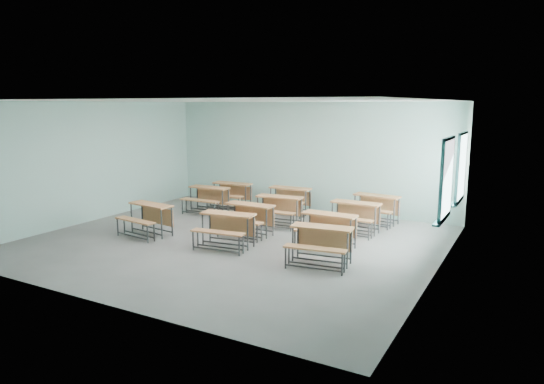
{
  "coord_description": "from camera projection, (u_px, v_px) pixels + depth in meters",
  "views": [
    {
      "loc": [
        5.98,
        -9.06,
        3.12
      ],
      "look_at": [
        0.35,
        1.2,
        1.0
      ],
      "focal_mm": 32.0,
      "sensor_mm": 36.0,
      "label": 1
    }
  ],
  "objects": [
    {
      "name": "desk_unit_r1c1",
      "position": [
        248.0,
        215.0,
        11.64
      ],
      "size": [
        1.22,
        0.83,
        0.75
      ],
      "rotation": [
        0.0,
        0.0,
        -0.02
      ],
      "color": "#AE6D3F",
      "rests_on": "ground"
    },
    {
      "name": "desk_unit_r2c1",
      "position": [
        278.0,
        206.0,
        12.62
      ],
      "size": [
        1.27,
        0.91,
        0.75
      ],
      "rotation": [
        0.0,
        0.0,
        0.09
      ],
      "color": "#AE6D3F",
      "rests_on": "ground"
    },
    {
      "name": "desk_unit_r3c0",
      "position": [
        231.0,
        191.0,
        14.78
      ],
      "size": [
        1.24,
        0.87,
        0.75
      ],
      "rotation": [
        0.0,
        0.0,
        0.05
      ],
      "color": "#AE6D3F",
      "rests_on": "ground"
    },
    {
      "name": "desk_unit_r0c2",
      "position": [
        320.0,
        240.0,
        9.48
      ],
      "size": [
        1.3,
        0.96,
        0.75
      ],
      "rotation": [
        0.0,
        0.0,
        0.13
      ],
      "color": "#AE6D3F",
      "rests_on": "ground"
    },
    {
      "name": "desk_unit_r0c1",
      "position": [
        226.0,
        225.0,
        10.65
      ],
      "size": [
        1.29,
        0.94,
        0.75
      ],
      "rotation": [
        0.0,
        0.0,
        0.12
      ],
      "color": "#AE6D3F",
      "rests_on": "ground"
    },
    {
      "name": "desk_unit_r2c2",
      "position": [
        354.0,
        213.0,
        11.85
      ],
      "size": [
        1.23,
        0.85,
        0.75
      ],
      "rotation": [
        0.0,
        0.0,
        -0.03
      ],
      "color": "#AE6D3F",
      "rests_on": "ground"
    },
    {
      "name": "room",
      "position": [
        237.0,
        173.0,
        10.91
      ],
      "size": [
        9.04,
        8.04,
        3.24
      ],
      "color": "slate",
      "rests_on": "ground"
    },
    {
      "name": "desk_unit_r1c2",
      "position": [
        327.0,
        226.0,
        10.59
      ],
      "size": [
        1.22,
        0.83,
        0.75
      ],
      "rotation": [
        0.0,
        0.0,
        -0.02
      ],
      "color": "#AE6D3F",
      "rests_on": "ground"
    },
    {
      "name": "desk_unit_r0c0",
      "position": [
        148.0,
        215.0,
        11.65
      ],
      "size": [
        1.31,
        0.97,
        0.75
      ],
      "rotation": [
        0.0,
        0.0,
        -0.14
      ],
      "color": "#AE6D3F",
      "rests_on": "ground"
    },
    {
      "name": "desk_unit_r3c1",
      "position": [
        289.0,
        196.0,
        13.95
      ],
      "size": [
        1.23,
        0.85,
        0.75
      ],
      "rotation": [
        0.0,
        0.0,
        0.03
      ],
      "color": "#AE6D3F",
      "rests_on": "ground"
    },
    {
      "name": "desk_unit_r3c2",
      "position": [
        375.0,
        205.0,
        12.79
      ],
      "size": [
        1.29,
        0.94,
        0.75
      ],
      "rotation": [
        0.0,
        0.0,
        -0.11
      ],
      "color": "#AE6D3F",
      "rests_on": "ground"
    },
    {
      "name": "desk_unit_r2c0",
      "position": [
        207.0,
        196.0,
        14.06
      ],
      "size": [
        1.23,
        0.84,
        0.75
      ],
      "rotation": [
        0.0,
        0.0,
        0.03
      ],
      "color": "#AE6D3F",
      "rests_on": "ground"
    }
  ]
}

